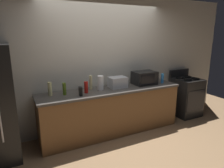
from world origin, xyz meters
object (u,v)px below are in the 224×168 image
(microwave, at_px, (144,78))
(bottle_spray_cleaner, at_px, (162,78))
(bottle_olive_oil, at_px, (64,89))
(stove_range, at_px, (186,96))
(bottle_vinegar, at_px, (50,89))
(toaster_oven, at_px, (118,82))
(bottle_hot_sauce, at_px, (86,87))
(cordless_phone, at_px, (81,91))
(bottle_hand_soap, at_px, (91,83))
(paper_towel_roll, at_px, (100,83))

(microwave, distance_m, bottle_spray_cleaner, 0.41)
(bottle_olive_oil, relative_size, bottle_spray_cleaner, 1.03)
(stove_range, distance_m, bottle_vinegar, 3.19)
(toaster_oven, bearing_deg, bottle_vinegar, 178.14)
(toaster_oven, bearing_deg, bottle_hot_sauce, -173.54)
(cordless_phone, relative_size, bottle_hand_soap, 0.57)
(paper_towel_roll, relative_size, bottle_hand_soap, 1.02)
(toaster_oven, relative_size, bottle_vinegar, 1.42)
(stove_range, bearing_deg, bottle_hot_sauce, -179.61)
(microwave, bearing_deg, bottle_spray_cleaner, -15.20)
(stove_range, distance_m, bottle_hot_sauce, 2.59)
(microwave, height_order, cordless_phone, microwave)
(bottle_olive_oil, bearing_deg, microwave, 0.27)
(bottle_hand_soap, height_order, bottle_spray_cleaner, bottle_hand_soap)
(bottle_olive_oil, bearing_deg, bottle_spray_cleaner, -2.70)
(bottle_vinegar, bearing_deg, stove_range, -1.87)
(bottle_hand_soap, distance_m, bottle_spray_cleaner, 1.57)
(microwave, xyz_separation_m, bottle_vinegar, (-1.93, 0.05, -0.02))
(bottle_hand_soap, height_order, bottle_vinegar, bottle_hand_soap)
(bottle_hand_soap, relative_size, bottle_hot_sauce, 1.28)
(microwave, relative_size, paper_towel_roll, 1.78)
(cordless_phone, bearing_deg, bottle_spray_cleaner, 9.95)
(toaster_oven, height_order, bottle_olive_oil, bottle_olive_oil)
(microwave, relative_size, toaster_oven, 1.41)
(bottle_hot_sauce, bearing_deg, bottle_spray_cleaner, -1.39)
(paper_towel_roll, distance_m, bottle_olive_oil, 0.69)
(stove_range, distance_m, bottle_olive_oil, 2.96)
(microwave, bearing_deg, bottle_olive_oil, -179.73)
(bottle_hand_soap, bearing_deg, toaster_oven, -11.85)
(bottle_hand_soap, bearing_deg, bottle_spray_cleaner, -8.40)
(paper_towel_roll, distance_m, bottle_hot_sauce, 0.32)
(cordless_phone, relative_size, bottle_hot_sauce, 0.72)
(paper_towel_roll, xyz_separation_m, bottle_olive_oil, (-0.69, -0.01, -0.03))
(toaster_oven, xyz_separation_m, bottle_vinegar, (-1.30, 0.04, 0.01))
(stove_range, distance_m, bottle_hand_soap, 2.44)
(paper_towel_roll, relative_size, cordless_phone, 1.80)
(stove_range, xyz_separation_m, microwave, (-1.21, 0.05, 0.57))
(bottle_vinegar, bearing_deg, cordless_phone, -25.79)
(bottle_spray_cleaner, relative_size, bottle_hot_sauce, 1.01)
(paper_towel_roll, height_order, bottle_hot_sauce, paper_towel_roll)
(microwave, bearing_deg, bottle_vinegar, 178.38)
(cordless_phone, height_order, bottle_hand_soap, bottle_hand_soap)
(bottle_olive_oil, xyz_separation_m, bottle_hot_sauce, (0.38, -0.06, -0.00))
(microwave, distance_m, cordless_phone, 1.47)
(cordless_phone, xyz_separation_m, bottle_spray_cleaner, (1.85, 0.07, 0.03))
(toaster_oven, bearing_deg, paper_towel_roll, -178.47)
(bottle_hand_soap, xyz_separation_m, bottle_hot_sauce, (-0.16, -0.19, -0.03))
(bottle_spray_cleaner, distance_m, bottle_vinegar, 2.33)
(bottle_olive_oil, height_order, bottle_hot_sauce, bottle_olive_oil)
(bottle_spray_cleaner, xyz_separation_m, bottle_vinegar, (-2.33, 0.16, 0.01))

